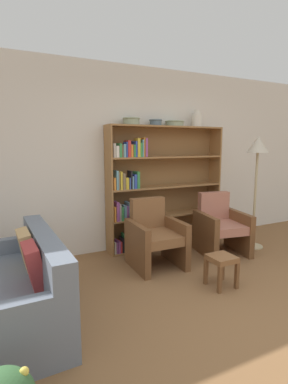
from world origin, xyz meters
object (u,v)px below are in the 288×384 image
object	(u,v)px
armchair_cushioned	(220,227)
floor_lamp	(258,155)
bowl_terracotta	(131,121)
bowl_cream	(156,122)
bowl_stoneware	(175,123)
couch	(12,294)
vase_tall	(197,120)
footstool	(222,263)
bookshelf	(155,189)
armchair_leather	(155,237)

from	to	relation	value
armchair_cushioned	floor_lamp	world-z (taller)	floor_lamp
bowl_terracotta	armchair_cushioned	xyz separation A→B (m)	(1.15, -0.66, -1.55)
bowl_cream	bowl_stoneware	size ratio (longest dim) A/B	0.66
couch	armchair_cushioned	xyz separation A→B (m)	(2.88, 0.61, 0.11)
vase_tall	bowl_stoneware	bearing A→B (deg)	180.00
bowl_terracotta	footstool	bearing A→B (deg)	-74.42
armchair_cushioned	footstool	distance (m)	1.14
footstool	couch	bearing A→B (deg)	172.86
bookshelf	couch	xyz separation A→B (m)	(-2.14, -1.28, -0.64)
footstool	armchair_cushioned	bearing A→B (deg)	50.44
bookshelf	bowl_terracotta	xyz separation A→B (m)	(-0.40, -0.02, 1.01)
couch	armchair_leather	size ratio (longest dim) A/B	1.87
bookshelf	bowl_cream	world-z (taller)	bowl_cream
bookshelf	vase_tall	world-z (taller)	vase_tall
floor_lamp	armchair_cushioned	bearing A→B (deg)	175.94
armchair_cushioned	floor_lamp	bearing A→B (deg)	-173.95
bowl_cream	floor_lamp	xyz separation A→B (m)	(1.38, -0.70, -0.48)
bowl_terracotta	floor_lamp	size ratio (longest dim) A/B	0.15
bowl_stoneware	couch	size ratio (longest dim) A/B	0.18
bookshelf	armchair_cushioned	world-z (taller)	bookshelf
bowl_cream	floor_lamp	bearing A→B (deg)	-26.96
footstool	bowl_cream	bearing A→B (deg)	91.13
vase_tall	footstool	size ratio (longest dim) A/B	0.72
vase_tall	armchair_cushioned	world-z (taller)	vase_tall
bowl_cream	footstool	xyz separation A→B (m)	(0.03, -1.53, -1.65)
bowl_terracotta	vase_tall	world-z (taller)	vase_tall
bowl_terracotta	armchair_cushioned	distance (m)	2.04
armchair_leather	couch	bearing A→B (deg)	20.65
armchair_cushioned	vase_tall	bearing A→B (deg)	-79.27
bookshelf	bowl_terracotta	bearing A→B (deg)	-177.41
bowl_cream	armchair_leather	world-z (taller)	bowl_cream
floor_lamp	footstool	bearing A→B (deg)	-148.25
bowl_terracotta	armchair_cushioned	bearing A→B (deg)	-29.65
bowl_cream	armchair_cushioned	world-z (taller)	bowl_cream
bookshelf	armchair_leather	xyz separation A→B (m)	(-0.37, -0.67, -0.53)
bowl_stoneware	footstool	world-z (taller)	bowl_stoneware
vase_tall	couch	size ratio (longest dim) A/B	0.16
bowl_cream	bowl_stoneware	xyz separation A→B (m)	(0.33, 0.00, -0.00)
bowl_cream	vase_tall	world-z (taller)	vase_tall
bowl_terracotta	couch	size ratio (longest dim) A/B	0.16
bowl_terracotta	vase_tall	distance (m)	1.15
bookshelf	armchair_cushioned	xyz separation A→B (m)	(0.75, -0.67, -0.53)
couch	armchair_leather	xyz separation A→B (m)	(1.77, 0.61, 0.11)
vase_tall	armchair_cushioned	distance (m)	1.73
bowl_terracotta	footstool	size ratio (longest dim) A/B	0.71
bowl_stoneware	couch	bearing A→B (deg)	-152.87
armchair_cushioned	footstool	bearing A→B (deg)	60.55
bowl_terracotta	armchair_leather	world-z (taller)	bowl_terracotta
bookshelf	bowl_stoneware	distance (m)	1.05
bowl_stoneware	bowl_terracotta	bearing A→B (deg)	-180.00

